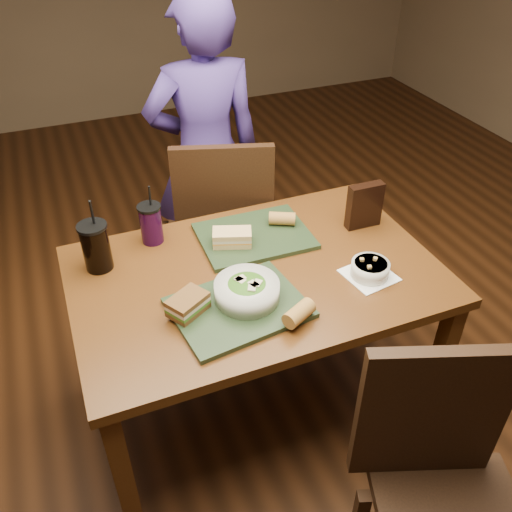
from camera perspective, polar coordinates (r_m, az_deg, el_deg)
The scene contains 16 objects.
ground at distance 2.48m, azimuth 0.00°, elevation -15.40°, with size 6.00×6.00×0.00m, color #381C0B.
dining_table at distance 2.00m, azimuth 0.00°, elevation -3.69°, with size 1.30×0.85×0.75m.
chair_near at distance 1.73m, azimuth 18.91°, elevation -21.51°, with size 0.53×0.54×0.96m.
chair_far at distance 2.54m, azimuth -4.05°, elevation 3.30°, with size 0.54×0.55×1.00m.
diner at distance 2.68m, azimuth -5.30°, elevation 10.42°, with size 0.56×0.37×1.54m, color #3F2B76.
tray_near at distance 1.78m, azimuth -1.82°, elevation -5.46°, with size 0.42×0.32×0.02m, color #202F19.
tray_far at distance 2.10m, azimuth -0.18°, elevation 2.12°, with size 0.42×0.32×0.02m, color #202F19.
salad_bowl at distance 1.78m, azimuth -0.97°, elevation -3.57°, with size 0.22×0.22×0.07m.
soup_bowl at distance 1.94m, azimuth 11.92°, elevation -1.33°, with size 0.19×0.19×0.07m.
sandwich_near at distance 1.75m, azimuth -7.19°, elevation -5.07°, with size 0.15×0.14×0.06m.
sandwich_far at distance 2.03m, azimuth -2.53°, elevation 1.97°, with size 0.16×0.12×0.06m.
baguette_near at distance 1.71m, azimuth 4.54°, elevation -6.03°, with size 0.05×0.05×0.11m, color #AD7533.
baguette_far at distance 2.15m, azimuth 2.77°, elevation 3.96°, with size 0.05×0.05×0.10m, color #AD7533.
cup_cola at distance 1.99m, azimuth -16.50°, elevation 0.97°, with size 0.10×0.10×0.28m.
cup_berry at distance 2.09m, azimuth -11.00°, elevation 3.39°, with size 0.09×0.09×0.24m.
chip_bag at distance 2.18m, azimuth 11.34°, elevation 5.22°, with size 0.14×0.04×0.18m, color black.
Camera 1 is at (-0.57, -1.41, 1.95)m, focal length 38.00 mm.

